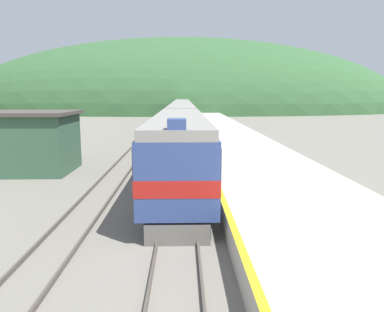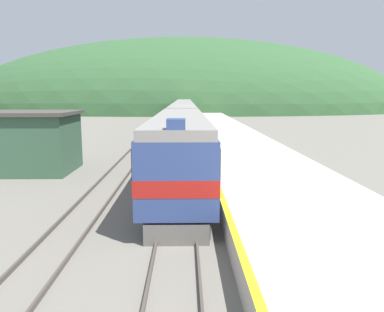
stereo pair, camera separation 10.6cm
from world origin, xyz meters
The scene contains 9 objects.
track_main centered at (0.00, 70.00, 0.08)m, with size 1.52×180.00×0.16m.
track_siding centered at (-4.17, 70.00, 0.08)m, with size 1.52×180.00×0.16m.
platform centered at (5.25, 50.00, 0.47)m, with size 7.02×140.00×0.95m.
distant_hills centered at (0.00, 123.82, 0.00)m, with size 140.03×63.01×44.37m.
station_shed centered at (-10.76, 30.24, 2.08)m, with size 7.24×5.25×4.12m.
express_train_lead_car centered at (0.00, 26.74, 2.22)m, with size 3.03×19.43×4.42m.
carriage_second centered at (0.00, 47.19, 2.21)m, with size 3.02×19.26×4.06m.
carriage_third centered at (0.00, 67.33, 2.21)m, with size 3.02×19.26×4.06m.
carriage_fourth centered at (0.00, 87.46, 2.21)m, with size 3.02×19.26×4.06m.
Camera 2 is at (0.33, 4.89, 5.25)m, focal length 35.00 mm.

